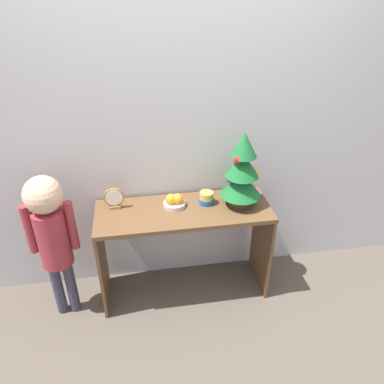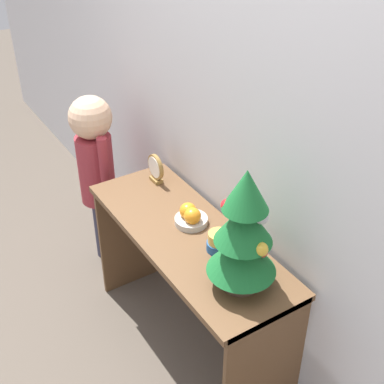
% 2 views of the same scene
% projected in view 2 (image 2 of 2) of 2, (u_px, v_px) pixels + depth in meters
% --- Properties ---
extents(ground_plane, '(12.00, 12.00, 0.00)m').
position_uv_depth(ground_plane, '(151.00, 362.00, 2.68)').
color(ground_plane, brown).
extents(back_wall, '(7.00, 0.05, 2.50)m').
position_uv_depth(back_wall, '(240.00, 112.00, 2.20)').
color(back_wall, silver).
rests_on(back_wall, ground_plane).
extents(console_table, '(1.18, 0.43, 0.72)m').
position_uv_depth(console_table, '(187.00, 261.00, 2.47)').
color(console_table, brown).
rests_on(console_table, ground_plane).
extents(mini_tree, '(0.27, 0.27, 0.53)m').
position_uv_depth(mini_tree, '(244.00, 234.00, 1.96)').
color(mini_tree, '#4C3828').
rests_on(mini_tree, console_table).
extents(fruit_bowl, '(0.15, 0.15, 0.10)m').
position_uv_depth(fruit_bowl, '(191.00, 216.00, 2.42)').
color(fruit_bowl, '#B7B2A8').
rests_on(fruit_bowl, console_table).
extents(singing_bowl, '(0.10, 0.10, 0.09)m').
position_uv_depth(singing_bowl, '(219.00, 242.00, 2.26)').
color(singing_bowl, '#235189').
rests_on(singing_bowl, console_table).
extents(desk_clock, '(0.13, 0.04, 0.15)m').
position_uv_depth(desk_clock, '(156.00, 169.00, 2.69)').
color(desk_clock, olive).
rests_on(desk_clock, console_table).
extents(child_figure, '(0.31, 0.23, 1.08)m').
position_uv_depth(child_figure, '(95.00, 159.00, 2.95)').
color(child_figure, '#38384C').
rests_on(child_figure, ground_plane).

